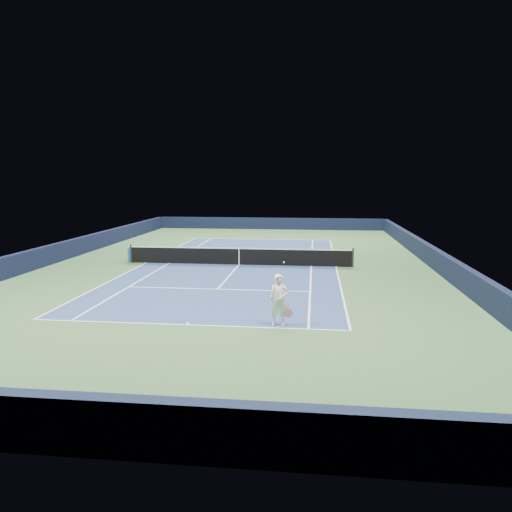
# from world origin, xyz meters

# --- Properties ---
(ground) EXTENTS (40.00, 40.00, 0.00)m
(ground) POSITION_xyz_m (0.00, 0.00, 0.00)
(ground) COLOR #30512C
(ground) RESTS_ON ground
(wall_far) EXTENTS (22.00, 0.35, 1.10)m
(wall_far) POSITION_xyz_m (0.00, 19.82, 0.55)
(wall_far) COLOR black
(wall_far) RESTS_ON ground
(wall_near) EXTENTS (22.00, 0.35, 1.10)m
(wall_near) POSITION_xyz_m (0.00, -19.82, 0.55)
(wall_near) COLOR #101932
(wall_near) RESTS_ON ground
(wall_right) EXTENTS (0.35, 40.00, 1.10)m
(wall_right) POSITION_xyz_m (10.82, 0.00, 0.55)
(wall_right) COLOR black
(wall_right) RESTS_ON ground
(wall_left) EXTENTS (0.35, 40.00, 1.10)m
(wall_left) POSITION_xyz_m (-10.82, 0.00, 0.55)
(wall_left) COLOR black
(wall_left) RESTS_ON ground
(court_surface) EXTENTS (10.97, 23.77, 0.01)m
(court_surface) POSITION_xyz_m (0.00, 0.00, 0.00)
(court_surface) COLOR navy
(court_surface) RESTS_ON ground
(baseline_far) EXTENTS (10.97, 0.08, 0.00)m
(baseline_far) POSITION_xyz_m (0.00, 11.88, 0.01)
(baseline_far) COLOR white
(baseline_far) RESTS_ON ground
(baseline_near) EXTENTS (10.97, 0.08, 0.00)m
(baseline_near) POSITION_xyz_m (0.00, -11.88, 0.01)
(baseline_near) COLOR white
(baseline_near) RESTS_ON ground
(sideline_doubles_right) EXTENTS (0.08, 23.77, 0.00)m
(sideline_doubles_right) POSITION_xyz_m (5.49, 0.00, 0.01)
(sideline_doubles_right) COLOR white
(sideline_doubles_right) RESTS_ON ground
(sideline_doubles_left) EXTENTS (0.08, 23.77, 0.00)m
(sideline_doubles_left) POSITION_xyz_m (-5.49, 0.00, 0.01)
(sideline_doubles_left) COLOR white
(sideline_doubles_left) RESTS_ON ground
(sideline_singles_right) EXTENTS (0.08, 23.77, 0.00)m
(sideline_singles_right) POSITION_xyz_m (4.12, 0.00, 0.01)
(sideline_singles_right) COLOR white
(sideline_singles_right) RESTS_ON ground
(sideline_singles_left) EXTENTS (0.08, 23.77, 0.00)m
(sideline_singles_left) POSITION_xyz_m (-4.12, 0.00, 0.01)
(sideline_singles_left) COLOR white
(sideline_singles_left) RESTS_ON ground
(service_line_far) EXTENTS (8.23, 0.08, 0.00)m
(service_line_far) POSITION_xyz_m (0.00, 6.40, 0.01)
(service_line_far) COLOR white
(service_line_far) RESTS_ON ground
(service_line_near) EXTENTS (8.23, 0.08, 0.00)m
(service_line_near) POSITION_xyz_m (0.00, -6.40, 0.01)
(service_line_near) COLOR white
(service_line_near) RESTS_ON ground
(center_service_line) EXTENTS (0.08, 12.80, 0.00)m
(center_service_line) POSITION_xyz_m (0.00, 0.00, 0.01)
(center_service_line) COLOR white
(center_service_line) RESTS_ON ground
(center_mark_far) EXTENTS (0.08, 0.30, 0.00)m
(center_mark_far) POSITION_xyz_m (0.00, 11.73, 0.01)
(center_mark_far) COLOR white
(center_mark_far) RESTS_ON ground
(center_mark_near) EXTENTS (0.08, 0.30, 0.00)m
(center_mark_near) POSITION_xyz_m (0.00, -11.73, 0.01)
(center_mark_near) COLOR white
(center_mark_near) RESTS_ON ground
(tennis_net) EXTENTS (12.90, 0.10, 1.07)m
(tennis_net) POSITION_xyz_m (0.00, 0.00, 0.50)
(tennis_net) COLOR black
(tennis_net) RESTS_ON ground
(sponsor_cube) EXTENTS (0.61, 0.53, 0.82)m
(sponsor_cube) POSITION_xyz_m (-6.40, 0.39, 0.41)
(sponsor_cube) COLOR #1E60B4
(sponsor_cube) RESTS_ON ground
(tennis_player) EXTENTS (0.81, 1.27, 2.02)m
(tennis_player) POSITION_xyz_m (3.11, -11.55, 0.88)
(tennis_player) COLOR white
(tennis_player) RESTS_ON ground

